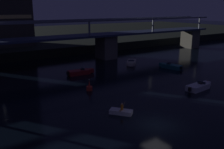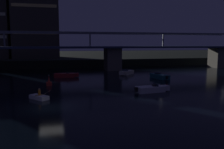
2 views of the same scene
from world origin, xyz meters
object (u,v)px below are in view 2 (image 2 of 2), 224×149
speedboat_mid_left (126,72)px  dinghy_with_paddler (39,97)px  speedboat_mid_right (152,89)px  river_bridge (49,54)px  speedboat_near_right (159,76)px  channel_buoy (49,83)px  speedboat_mid_center (65,75)px

speedboat_mid_left → dinghy_with_paddler: bearing=-130.8°
speedboat_mid_right → dinghy_with_paddler: 15.06m
speedboat_mid_left → dinghy_with_paddler: (-17.52, -20.27, -0.14)m
river_bridge → speedboat_mid_left: bearing=-28.5°
speedboat_near_right → speedboat_mid_left: size_ratio=1.17×
speedboat_near_right → channel_buoy: channel_buoy is taller
channel_buoy → speedboat_mid_right: bearing=-32.5°
river_bridge → channel_buoy: bearing=-90.6°
channel_buoy → speedboat_mid_center: bearing=71.1°
speedboat_mid_right → dinghy_with_paddler: (-15.04, -0.80, -0.14)m
speedboat_mid_center → speedboat_near_right: bearing=-19.1°
speedboat_mid_left → speedboat_mid_center: (-13.20, -1.46, 0.00)m
speedboat_mid_left → speedboat_near_right: bearing=-60.2°
dinghy_with_paddler → speedboat_mid_right: bearing=3.0°
speedboat_mid_center → channel_buoy: channel_buoy is taller
speedboat_mid_right → speedboat_near_right: bearing=60.4°
speedboat_near_right → speedboat_mid_right: size_ratio=1.00×
dinghy_with_paddler → speedboat_near_right: bearing=30.3°
speedboat_mid_right → dinghy_with_paddler: bearing=-177.0°
speedboat_mid_center → dinghy_with_paddler: (-4.32, -18.81, -0.14)m
speedboat_mid_center → dinghy_with_paddler: 19.30m
speedboat_mid_center → dinghy_with_paddler: dinghy_with_paddler is taller
river_bridge → speedboat_mid_left: (16.16, -8.77, -3.90)m
channel_buoy → dinghy_with_paddler: channel_buoy is taller
speedboat_near_right → speedboat_mid_left: (-4.31, 7.53, 0.00)m
speedboat_mid_left → speedboat_mid_right: bearing=-97.2°
river_bridge → speedboat_mid_center: bearing=-73.9°
speedboat_mid_center → river_bridge: bearing=106.1°
speedboat_near_right → river_bridge: bearing=141.5°
speedboat_near_right → dinghy_with_paddler: bearing=-149.7°
speedboat_near_right → speedboat_mid_center: bearing=160.9°
river_bridge → speedboat_mid_left: river_bridge is taller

